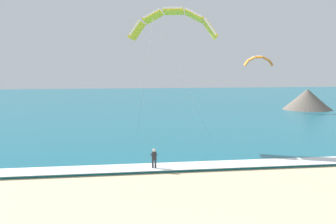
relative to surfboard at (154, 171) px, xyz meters
The scene contains 7 objects.
sea 59.39m from the surfboard, 88.89° to the left, with size 200.00×120.00×0.20m, color #146075.
surf_foam 1.22m from the surfboard, 18.21° to the left, with size 200.00×2.38×0.04m, color white.
surfboard is the anchor object (origin of this frame).
kitesurfer 0.91m from the surfboard, 89.95° to the left, with size 0.55×0.52×1.69m.
kite_primary 15.76m from the surfboard, 72.33° to the left, with size 8.45×11.20×12.12m.
kite_distant 45.10m from the surfboard, 58.96° to the left, with size 4.91×2.37×1.85m.
headland_right 50.39m from the surfboard, 49.62° to the left, with size 9.02×8.97×3.87m.
Camera 1 is at (-4.80, -14.44, 7.61)m, focal length 43.82 mm.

